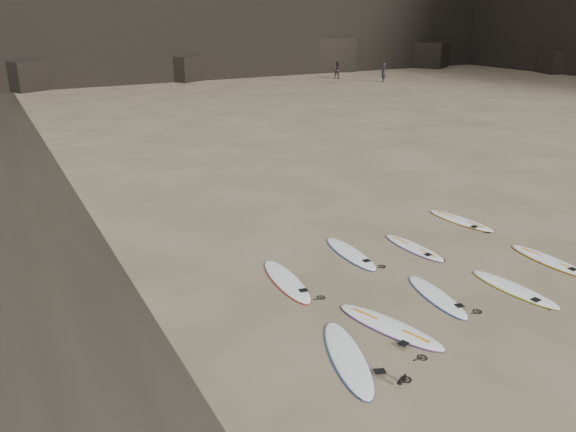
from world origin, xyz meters
The scene contains 12 objects.
ground centered at (0.00, 0.00, 0.00)m, with size 240.00×240.00×0.00m, color #897559.
surfboard_0 centered at (-4.09, -0.98, 0.05)m, with size 0.64×2.69×0.10m, color white.
surfboard_1 centered at (-2.63, -0.45, 0.05)m, with size 0.64×2.67×0.10m, color white.
surfboard_2 centered at (-0.78, 0.09, 0.04)m, with size 0.55×2.31×0.08m, color white.
surfboard_3 centered at (1.16, -0.53, 0.04)m, with size 0.58×2.43×0.09m, color white.
surfboard_4 centered at (3.35, 0.14, 0.04)m, with size 0.59×2.47×0.09m, color white.
surfboard_5 centered at (-3.56, 2.55, 0.05)m, with size 0.63×2.62×0.09m, color white.
surfboard_6 centered at (-1.16, 3.18, 0.05)m, with size 0.60×2.50×0.09m, color white.
surfboard_7 centered at (0.68, 2.64, 0.04)m, with size 0.55×2.28×0.08m, color white.
surfboard_8 centered at (3.49, 3.62, 0.04)m, with size 0.59×2.46×0.09m, color white.
person_a centered at (24.43, 34.80, 0.87)m, with size 0.63×0.42×1.74m, color #232328.
person_b centered at (22.07, 39.04, 0.84)m, with size 0.82×0.64×1.68m, color black.
Camera 1 is at (-9.65, -8.67, 6.50)m, focal length 35.00 mm.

